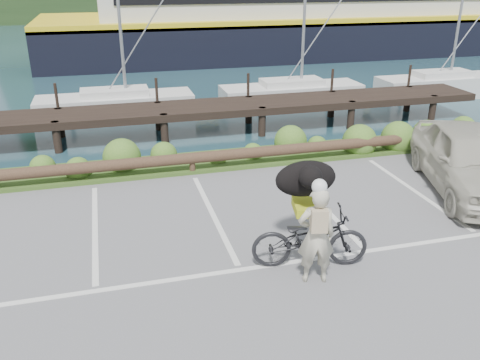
# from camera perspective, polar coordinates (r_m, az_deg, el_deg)

# --- Properties ---
(ground) EXTENTS (72.00, 72.00, 0.00)m
(ground) POSITION_cam_1_polar(r_m,az_deg,el_deg) (9.91, -0.60, -8.86)
(ground) COLOR #5D5D60
(harbor_backdrop) EXTENTS (170.00, 160.00, 30.00)m
(harbor_backdrop) POSITION_cam_1_polar(r_m,az_deg,el_deg) (86.80, -14.12, 18.50)
(harbor_backdrop) COLOR #1B3741
(harbor_backdrop) RESTS_ON ground
(vegetation_strip) EXTENTS (34.00, 1.60, 0.10)m
(vegetation_strip) POSITION_cam_1_polar(r_m,az_deg,el_deg) (14.58, -5.82, 1.89)
(vegetation_strip) COLOR #3D5B21
(vegetation_strip) RESTS_ON ground
(log_rail) EXTENTS (32.00, 0.30, 0.60)m
(log_rail) POSITION_cam_1_polar(r_m,az_deg,el_deg) (13.95, -5.33, 0.72)
(log_rail) COLOR #443021
(log_rail) RESTS_ON ground
(bicycle) EXTENTS (2.27, 1.18, 1.13)m
(bicycle) POSITION_cam_1_polar(r_m,az_deg,el_deg) (9.53, 7.85, -6.53)
(bicycle) COLOR black
(bicycle) RESTS_ON ground
(cyclist) EXTENTS (0.74, 0.56, 1.81)m
(cyclist) POSITION_cam_1_polar(r_m,az_deg,el_deg) (8.93, 8.56, -6.19)
(cyclist) COLOR #BBB79F
(cyclist) RESTS_ON ground
(dog) EXTENTS (0.83, 1.31, 0.70)m
(dog) POSITION_cam_1_polar(r_m,az_deg,el_deg) (9.75, 7.39, 0.17)
(dog) COLOR black
(dog) RESTS_ON bicycle
(parked_car) EXTENTS (3.34, 5.18, 1.64)m
(parked_car) POSITION_cam_1_polar(r_m,az_deg,el_deg) (13.81, 24.40, 2.13)
(parked_car) COLOR #B4B09E
(parked_car) RESTS_ON ground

